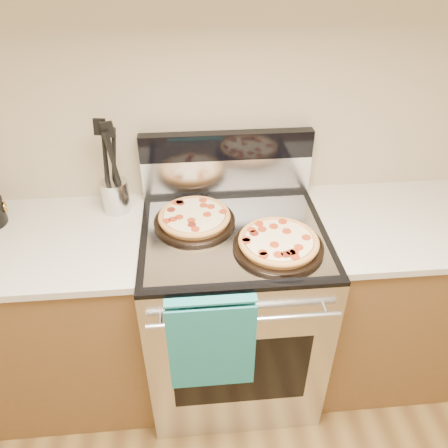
{
  "coord_description": "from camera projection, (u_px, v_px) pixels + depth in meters",
  "views": [
    {
      "loc": [
        -0.17,
        0.22,
        1.98
      ],
      "look_at": [
        -0.05,
        1.55,
        1.03
      ],
      "focal_mm": 35.0,
      "sensor_mm": 36.0,
      "label": 1
    }
  ],
  "objects": [
    {
      "name": "countertop_right",
      "position": [
        434.0,
        221.0,
        1.89
      ],
      "size": [
        1.02,
        0.64,
        0.03
      ],
      "primitive_type": "cube",
      "color": "beige",
      "rests_on": "cabinet_right"
    },
    {
      "name": "backsplash_lower",
      "position": [
        227.0,
        176.0,
        1.99
      ],
      "size": [
        0.76,
        0.06,
        0.18
      ],
      "primitive_type": "cube",
      "color": "silver",
      "rests_on": "cooktop"
    },
    {
      "name": "cabinet_left",
      "position": [
        43.0,
        321.0,
        2.02
      ],
      "size": [
        1.0,
        0.62,
        0.88
      ],
      "primitive_type": "cube",
      "color": "brown",
      "rests_on": "ground"
    },
    {
      "name": "countertop_left",
      "position": [
        17.0,
        244.0,
        1.76
      ],
      "size": [
        1.02,
        0.64,
        0.03
      ],
      "primitive_type": "cube",
      "color": "beige",
      "rests_on": "cabinet_left"
    },
    {
      "name": "cabinet_right",
      "position": [
        409.0,
        297.0,
        2.15
      ],
      "size": [
        1.0,
        0.62,
        0.88
      ],
      "primitive_type": "cube",
      "color": "brown",
      "rests_on": "ground"
    },
    {
      "name": "foil_sheet",
      "position": [
        235.0,
        235.0,
        1.76
      ],
      "size": [
        0.7,
        0.55,
        0.01
      ],
      "primitive_type": "cube",
      "color": "gray",
      "rests_on": "cooktop"
    },
    {
      "name": "pepperoni_pizza_back",
      "position": [
        194.0,
        218.0,
        1.82
      ],
      "size": [
        0.34,
        0.34,
        0.04
      ],
      "primitive_type": null,
      "rotation": [
        0.0,
        0.0,
        -0.01
      ],
      "color": "#BB7B39",
      "rests_on": "foil_sheet"
    },
    {
      "name": "wall_back",
      "position": [
        226.0,
        99.0,
        1.82
      ],
      "size": [
        4.0,
        0.0,
        4.0
      ],
      "primitive_type": "plane",
      "rotation": [
        1.57,
        0.0,
        0.0
      ],
      "color": "tan",
      "rests_on": "ground"
    },
    {
      "name": "cooktop",
      "position": [
        234.0,
        233.0,
        1.79
      ],
      "size": [
        0.76,
        0.68,
        0.02
      ],
      "primitive_type": "cube",
      "color": "black",
      "rests_on": "range_body"
    },
    {
      "name": "oven_handle",
      "position": [
        245.0,
        321.0,
        1.55
      ],
      "size": [
        0.7,
        0.03,
        0.03
      ],
      "primitive_type": "cylinder",
      "rotation": [
        0.0,
        1.57,
        0.0
      ],
      "color": "silver",
      "rests_on": "range_body"
    },
    {
      "name": "pepperoni_pizza_front",
      "position": [
        278.0,
        243.0,
        1.68
      ],
      "size": [
        0.42,
        0.42,
        0.05
      ],
      "primitive_type": null,
      "rotation": [
        0.0,
        0.0,
        0.23
      ],
      "color": "#BB7B39",
      "rests_on": "foil_sheet"
    },
    {
      "name": "utensil_crock",
      "position": [
        116.0,
        196.0,
        1.9
      ],
      "size": [
        0.12,
        0.12,
        0.14
      ],
      "primitive_type": "cylinder",
      "rotation": [
        0.0,
        0.0,
        -0.03
      ],
      "color": "silver",
      "rests_on": "countertop_left"
    },
    {
      "name": "dish_towel",
      "position": [
        212.0,
        342.0,
        1.6
      ],
      "size": [
        0.32,
        0.05,
        0.42
      ],
      "primitive_type": null,
      "color": "#1C5E8D",
      "rests_on": "oven_handle"
    },
    {
      "name": "range_body",
      "position": [
        232.0,
        312.0,
        2.06
      ],
      "size": [
        0.76,
        0.68,
        0.9
      ],
      "primitive_type": "cube",
      "color": "#B7B7BC",
      "rests_on": "ground"
    },
    {
      "name": "oven_window",
      "position": [
        241.0,
        372.0,
        1.79
      ],
      "size": [
        0.56,
        0.01,
        0.4
      ],
      "primitive_type": "cube",
      "color": "black",
      "rests_on": "range_body"
    },
    {
      "name": "backsplash_upper",
      "position": [
        227.0,
        145.0,
        1.9
      ],
      "size": [
        0.76,
        0.06,
        0.12
      ],
      "primitive_type": "cube",
      "color": "black",
      "rests_on": "backsplash_lower"
    }
  ]
}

